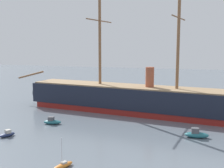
# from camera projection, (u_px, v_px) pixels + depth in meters

# --- Properties ---
(tall_ship) EXTENTS (73.47, 17.71, 35.44)m
(tall_ship) POSITION_uv_depth(u_px,v_px,m) (136.00, 99.00, 77.17)
(tall_ship) COLOR maroon
(tall_ship) RESTS_ON ground
(sailboat_near_centre) EXTENTS (2.44, 3.76, 4.73)m
(sailboat_near_centre) POSITION_uv_depth(u_px,v_px,m) (63.00, 165.00, 43.27)
(sailboat_near_centre) COLOR orange
(sailboat_near_centre) RESTS_ON ground
(motorboat_mid_left) EXTENTS (2.71, 3.55, 1.38)m
(motorboat_mid_left) POSITION_uv_depth(u_px,v_px,m) (7.00, 134.00, 57.87)
(motorboat_mid_left) COLOR #1E284C
(motorboat_mid_left) RESTS_ON ground
(motorboat_alongside_bow) EXTENTS (4.32, 2.38, 1.72)m
(motorboat_alongside_bow) POSITION_uv_depth(u_px,v_px,m) (52.00, 122.00, 66.95)
(motorboat_alongside_bow) COLOR #236670
(motorboat_alongside_bow) RESTS_ON ground
(motorboat_alongside_stern) EXTENTS (4.84, 2.39, 1.96)m
(motorboat_alongside_stern) POSITION_uv_depth(u_px,v_px,m) (196.00, 134.00, 57.23)
(motorboat_alongside_stern) COLOR #236670
(motorboat_alongside_stern) RESTS_ON ground
(dinghy_far_left) EXTENTS (1.89, 0.97, 0.43)m
(dinghy_far_left) POSITION_uv_depth(u_px,v_px,m) (45.00, 105.00, 87.22)
(dinghy_far_left) COLOR #1E284C
(dinghy_far_left) RESTS_ON ground
(dinghy_distant_centre) EXTENTS (2.17, 1.75, 0.47)m
(dinghy_distant_centre) POSITION_uv_depth(u_px,v_px,m) (145.00, 104.00, 88.54)
(dinghy_distant_centre) COLOR gold
(dinghy_distant_centre) RESTS_ON ground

